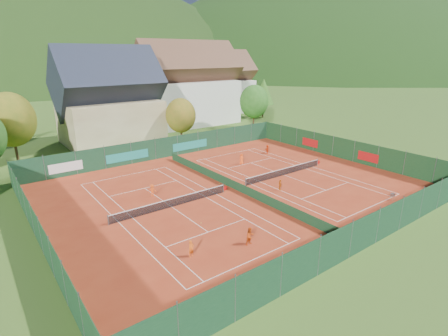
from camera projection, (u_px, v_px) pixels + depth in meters
ground at (235, 189)px, 39.38m from camera, size 600.00×600.00×0.00m
clay_pad at (235, 189)px, 39.37m from camera, size 40.00×32.00×0.01m
court_markings_left at (172, 207)px, 34.81m from camera, size 11.03×23.83×0.00m
court_markings_right at (284, 175)px, 43.93m from camera, size 11.03×23.83×0.00m
tennis_net_left at (173, 202)px, 34.74m from camera, size 13.30×0.10×1.02m
tennis_net_right at (285, 171)px, 43.86m from camera, size 13.30×0.10×1.02m
court_divider at (235, 185)px, 39.22m from camera, size 0.03×28.80×1.00m
fence_north at (164, 148)px, 50.80m from camera, size 40.00×0.10×3.00m
fence_south at (365, 233)px, 26.75m from camera, size 40.00×0.04×3.00m
fence_west at (37, 228)px, 27.51m from camera, size 0.04×32.00×3.00m
fence_east at (343, 149)px, 50.34m from camera, size 0.09×32.00×3.00m
chalet at (109, 103)px, 58.37m from camera, size 16.20×12.00×16.00m
hotel_block_a at (188, 89)px, 73.51m from camera, size 21.60×11.00×17.25m
hotel_block_b at (219, 86)px, 87.81m from camera, size 17.28×10.00×15.50m
tree_west_mid at (10, 120)px, 46.96m from camera, size 6.44×6.44×9.78m
tree_center at (181, 116)px, 58.02m from camera, size 5.01×5.01×7.60m
tree_east_front at (254, 102)px, 69.58m from camera, size 5.72×5.72×8.69m
tree_east_mid at (263, 92)px, 81.15m from camera, size 5.04×5.04×9.00m
tree_east_back at (216, 88)px, 82.45m from camera, size 7.15×7.15×10.86m
mountain_backdrop at (59, 134)px, 245.41m from camera, size 820.00×530.00×242.00m
ball_hopper at (393, 195)px, 36.38m from camera, size 0.34×0.34×0.80m
loose_ball_0 at (201, 223)px, 31.50m from camera, size 0.07×0.07×0.07m
loose_ball_1 at (310, 205)px, 35.10m from camera, size 0.07×0.07×0.07m
loose_ball_2 at (219, 184)px, 41.00m from camera, size 0.07×0.07×0.07m
player_left_near at (191, 249)px, 26.18m from camera, size 0.54×0.40×1.33m
player_left_mid at (250, 236)px, 27.83m from camera, size 0.78×0.63×1.50m
player_left_far at (152, 190)px, 37.26m from camera, size 1.00×0.79×1.35m
player_right_near at (280, 185)px, 38.91m from camera, size 0.62×0.81×1.27m
player_right_far_a at (242, 159)px, 48.02m from camera, size 0.76×0.51×1.51m
player_right_far_b at (267, 149)px, 53.08m from camera, size 1.35×0.98×1.41m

